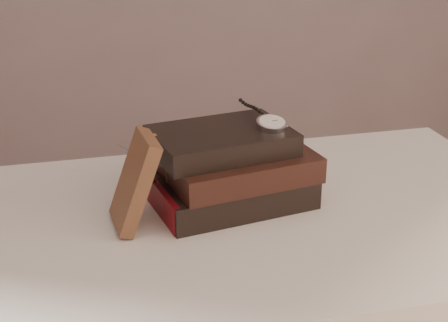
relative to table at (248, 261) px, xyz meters
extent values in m
cube|color=silver|center=(0.00, 0.00, 0.07)|extent=(1.00, 0.60, 0.04)
cube|color=white|center=(0.00, 0.00, 0.01)|extent=(0.88, 0.49, 0.08)
cylinder|color=white|center=(0.45, 0.25, -0.30)|extent=(0.05, 0.05, 0.71)
cube|color=black|center=(-0.02, 0.05, 0.12)|extent=(0.28, 0.21, 0.05)
cube|color=beige|center=(-0.02, 0.05, 0.12)|extent=(0.27, 0.20, 0.04)
cube|color=gold|center=(-0.15, 0.05, 0.12)|extent=(0.01, 0.01, 0.05)
cube|color=maroon|center=(-0.14, 0.03, 0.12)|extent=(0.04, 0.16, 0.05)
cube|color=black|center=(-0.01, 0.04, 0.16)|extent=(0.26, 0.20, 0.04)
cube|color=beige|center=(0.00, 0.04, 0.16)|extent=(0.25, 0.19, 0.03)
cube|color=gold|center=(-0.12, 0.05, 0.16)|extent=(0.01, 0.01, 0.04)
cube|color=black|center=(-0.03, 0.06, 0.20)|extent=(0.24, 0.19, 0.04)
cube|color=beige|center=(-0.03, 0.06, 0.20)|extent=(0.24, 0.17, 0.03)
cube|color=gold|center=(-0.14, 0.06, 0.20)|extent=(0.01, 0.01, 0.04)
cube|color=#462A1B|center=(-0.18, 0.00, 0.17)|extent=(0.08, 0.10, 0.15)
cylinder|color=silver|center=(0.05, 0.05, 0.23)|extent=(0.06, 0.06, 0.02)
cylinder|color=white|center=(0.05, 0.05, 0.23)|extent=(0.05, 0.05, 0.01)
torus|color=silver|center=(0.05, 0.05, 0.23)|extent=(0.06, 0.06, 0.01)
cylinder|color=silver|center=(0.05, 0.08, 0.23)|extent=(0.01, 0.01, 0.01)
cube|color=black|center=(0.05, 0.05, 0.23)|extent=(0.00, 0.01, 0.00)
cube|color=black|center=(0.06, 0.05, 0.23)|extent=(0.01, 0.00, 0.00)
sphere|color=black|center=(0.05, 0.08, 0.23)|extent=(0.01, 0.01, 0.01)
sphere|color=black|center=(0.04, 0.09, 0.23)|extent=(0.01, 0.01, 0.01)
sphere|color=black|center=(0.04, 0.10, 0.23)|extent=(0.01, 0.01, 0.01)
sphere|color=black|center=(0.04, 0.12, 0.23)|extent=(0.01, 0.01, 0.01)
sphere|color=black|center=(0.04, 0.13, 0.23)|extent=(0.01, 0.01, 0.01)
sphere|color=black|center=(0.04, 0.14, 0.23)|extent=(0.01, 0.01, 0.01)
sphere|color=black|center=(0.03, 0.15, 0.23)|extent=(0.01, 0.01, 0.01)
sphere|color=black|center=(0.03, 0.16, 0.23)|extent=(0.01, 0.01, 0.01)
sphere|color=black|center=(0.03, 0.17, 0.23)|extent=(0.01, 0.01, 0.01)
torus|color=silver|center=(-0.15, 0.11, 0.17)|extent=(0.05, 0.02, 0.05)
torus|color=silver|center=(-0.09, 0.12, 0.17)|extent=(0.05, 0.02, 0.05)
cylinder|color=silver|center=(-0.12, 0.11, 0.17)|extent=(0.02, 0.01, 0.00)
cylinder|color=silver|center=(-0.18, 0.16, 0.16)|extent=(0.02, 0.11, 0.03)
cylinder|color=silver|center=(-0.08, 0.18, 0.16)|extent=(0.02, 0.11, 0.03)
camera|label=1|loc=(-0.27, -0.92, 0.59)|focal=52.53mm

